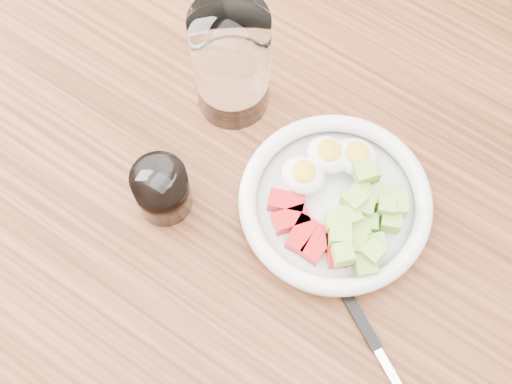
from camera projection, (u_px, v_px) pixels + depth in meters
ground at (257, 334)px, 1.58m from camera, size 4.00×4.00×0.00m
dining_table at (258, 238)px, 0.96m from camera, size 1.50×0.90×0.77m
bowl at (336, 202)px, 0.85m from camera, size 0.23×0.23×0.06m
fork at (368, 334)px, 0.81m from camera, size 0.18×0.11×0.01m
water_glass at (231, 63)px, 0.85m from camera, size 0.09×0.09×0.17m
coffee_glass at (162, 190)px, 0.84m from camera, size 0.07×0.07×0.08m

